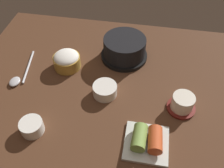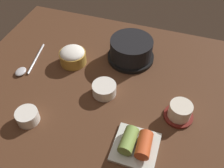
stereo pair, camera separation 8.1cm
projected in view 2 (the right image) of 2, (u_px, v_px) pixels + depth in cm
name	position (u px, v px, depth cm)	size (l,w,h in cm)	color
dining_table	(108.00, 86.00, 86.24)	(100.00, 76.00, 2.00)	#4C2D1C
stone_pot	(131.00, 50.00, 91.51)	(17.50, 17.50, 8.38)	black
rice_bowl	(73.00, 56.00, 90.81)	(9.77, 9.77, 6.31)	#B78C38
tea_cup_with_saucer	(180.00, 111.00, 74.43)	(9.05, 9.05, 5.60)	maroon
banchan_cup_center	(104.00, 89.00, 81.33)	(7.98, 7.98, 3.89)	white
kimchi_plate	(136.00, 144.00, 67.80)	(12.37, 12.37, 5.00)	silver
side_bowl_near	(27.00, 116.00, 74.00)	(6.77, 6.77, 3.92)	white
spoon	(26.00, 67.00, 90.52)	(5.05, 18.96, 1.35)	#B7B7BC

